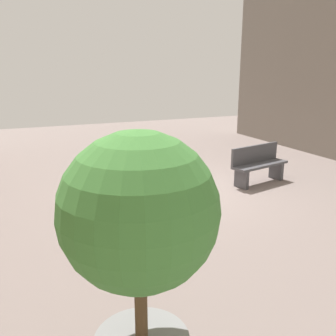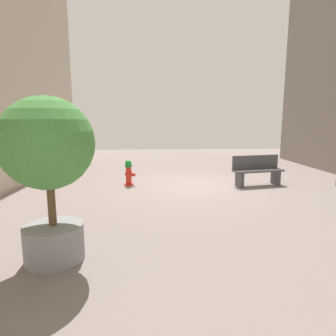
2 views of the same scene
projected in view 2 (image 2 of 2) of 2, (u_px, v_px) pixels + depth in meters
name	position (u px, v px, depth m)	size (l,w,h in m)	color
ground_plane	(197.00, 184.00, 9.05)	(23.40, 23.40, 0.00)	gray
fire_hydrant	(129.00, 173.00, 8.91)	(0.38, 0.41, 0.81)	red
bench_near	(257.00, 170.00, 8.91)	(1.69, 0.78, 0.95)	#4C4C51
planter_tree	(48.00, 159.00, 3.88)	(1.29, 1.29, 2.37)	gray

